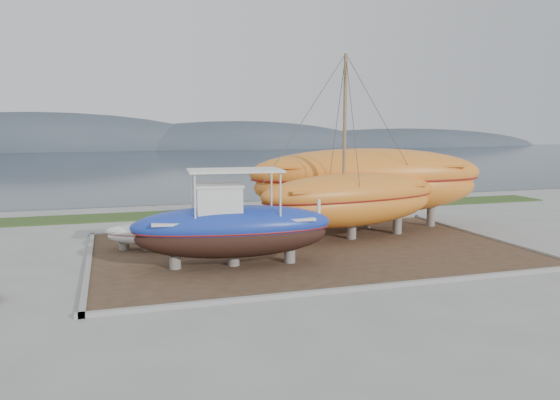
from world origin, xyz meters
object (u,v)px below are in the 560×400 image
object	(u,v)px
white_dinghy	(148,237)
orange_bare_hull	(367,189)
orange_sailboat	(353,149)
blue_caique	(233,218)

from	to	relation	value
white_dinghy	orange_bare_hull	distance (m)	11.67
white_dinghy	orange_sailboat	bearing A→B (deg)	17.23
orange_sailboat	orange_bare_hull	bearing A→B (deg)	41.09
white_dinghy	blue_caique	bearing A→B (deg)	-31.96
blue_caique	white_dinghy	world-z (taller)	blue_caique
orange_sailboat	orange_bare_hull	xyz separation A→B (m)	(1.99, 2.48, -2.26)
white_dinghy	orange_sailboat	xyz separation A→B (m)	(9.41, -0.46, 3.73)
orange_bare_hull	orange_sailboat	bearing A→B (deg)	-118.51
blue_caique	orange_bare_hull	bearing A→B (deg)	39.20
white_dinghy	orange_sailboat	world-z (taller)	orange_sailboat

